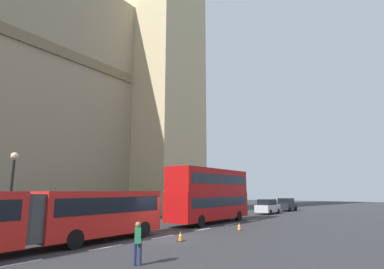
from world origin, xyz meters
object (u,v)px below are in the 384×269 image
sedan_lead (268,207)px  traffic_cone_west (180,236)px  sedan_trailing (287,205)px  traffic_cone_middle (239,226)px  street_lamp (11,189)px  pedestrian_near_cones (138,242)px  articulated_bus (24,216)px  double_decker_bus (210,193)px

sedan_lead → traffic_cone_west: 24.26m
sedan_trailing → traffic_cone_middle: 25.04m
street_lamp → pedestrian_near_cones: 10.89m
articulated_bus → sedan_trailing: 38.50m
double_decker_bus → traffic_cone_west: 10.80m
traffic_cone_west → sedan_trailing: bearing=7.2°
double_decker_bus → traffic_cone_middle: bearing=-125.6°
traffic_cone_middle → pedestrian_near_cones: (-12.41, -1.68, 0.63)m
double_decker_bus → sedan_lead: size_ratio=2.41×
street_lamp → traffic_cone_middle: bearing=-35.8°
traffic_cone_west → pedestrian_near_cones: bearing=-159.0°
double_decker_bus → sedan_lead: (14.15, 0.07, -1.80)m
articulated_bus → double_decker_bus: (17.08, 0.00, 0.96)m
sedan_lead → street_lamp: 30.23m
sedan_trailing → street_lamp: bearing=173.1°
sedan_trailing → street_lamp: size_ratio=0.83×
street_lamp → sedan_lead: bearing=-8.5°
traffic_cone_west → street_lamp: street_lamp is taller
double_decker_bus → sedan_trailing: (21.41, -0.01, -1.80)m
articulated_bus → traffic_cone_middle: bearing=-17.9°
double_decker_bus → sedan_lead: bearing=0.3°
sedan_trailing → street_lamp: (-37.09, 4.51, 2.14)m
double_decker_bus → traffic_cone_middle: 6.03m
traffic_cone_middle → pedestrian_near_cones: bearing=-172.3°
pedestrian_near_cones → traffic_cone_west: bearing=21.0°
traffic_cone_west → traffic_cone_middle: 6.58m
traffic_cone_west → street_lamp: 10.66m
traffic_cone_west → traffic_cone_middle: bearing=-5.0°
pedestrian_near_cones → double_decker_bus: bearing=21.6°
traffic_cone_middle → street_lamp: 15.62m
double_decker_bus → pedestrian_near_cones: 16.90m
traffic_cone_west → pedestrian_near_cones: pedestrian_near_cones is taller
traffic_cone_west → traffic_cone_middle: same height
articulated_bus → double_decker_bus: 17.11m
articulated_bus → traffic_cone_middle: size_ratio=29.51×
articulated_bus → pedestrian_near_cones: (1.46, -6.17, -0.83)m
double_decker_bus → sedan_trailing: double_decker_bus is taller
sedan_trailing → sedan_lead: bearing=179.4°
sedan_trailing → traffic_cone_west: 31.43m
sedan_trailing → traffic_cone_middle: size_ratio=7.59×
street_lamp → double_decker_bus: bearing=-16.0°
double_decker_bus → pedestrian_near_cones: double_decker_bus is taller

